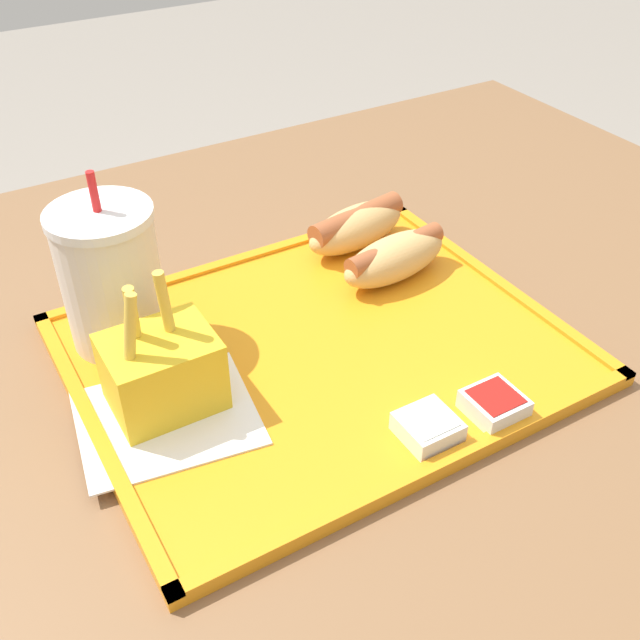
% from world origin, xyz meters
% --- Properties ---
extents(dining_table, '(1.20, 0.93, 0.76)m').
position_xyz_m(dining_table, '(0.00, 0.00, 0.38)').
color(dining_table, brown).
rests_on(dining_table, ground_plane).
extents(food_tray, '(0.43, 0.35, 0.01)m').
position_xyz_m(food_tray, '(-0.02, -0.01, 0.77)').
color(food_tray, orange).
rests_on(food_tray, dining_table).
extents(paper_napkin, '(0.16, 0.14, 0.00)m').
position_xyz_m(paper_napkin, '(-0.17, -0.03, 0.78)').
color(paper_napkin, white).
rests_on(paper_napkin, food_tray).
extents(soda_cup, '(0.09, 0.09, 0.17)m').
position_xyz_m(soda_cup, '(-0.16, 0.10, 0.84)').
color(soda_cup, silver).
rests_on(soda_cup, food_tray).
extents(hot_dog_far, '(0.13, 0.07, 0.04)m').
position_xyz_m(hot_dog_far, '(0.11, 0.12, 0.80)').
color(hot_dog_far, tan).
rests_on(hot_dog_far, food_tray).
extents(hot_dog_near, '(0.13, 0.07, 0.04)m').
position_xyz_m(hot_dog_near, '(0.11, 0.05, 0.80)').
color(hot_dog_near, tan).
rests_on(hot_dog_near, food_tray).
extents(fries_carton, '(0.09, 0.07, 0.12)m').
position_xyz_m(fries_carton, '(-0.16, -0.01, 0.81)').
color(fries_carton, gold).
rests_on(fries_carton, food_tray).
extents(sauce_cup_mayo, '(0.04, 0.04, 0.02)m').
position_xyz_m(sauce_cup_mayo, '(0.00, -0.15, 0.78)').
color(sauce_cup_mayo, silver).
rests_on(sauce_cup_mayo, food_tray).
extents(sauce_cup_ketchup, '(0.04, 0.04, 0.02)m').
position_xyz_m(sauce_cup_ketchup, '(0.06, -0.15, 0.78)').
color(sauce_cup_ketchup, silver).
rests_on(sauce_cup_ketchup, food_tray).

